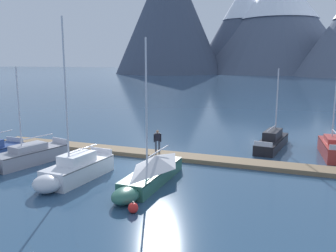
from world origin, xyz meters
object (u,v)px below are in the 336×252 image
Objects in this scene: sailboat_mid_dock_starboard at (151,171)px; sailboat_outer_slip at (331,147)px; sailboat_mid_dock_port at (74,170)px; person_on_dock at (157,140)px; sailboat_far_berth at (273,141)px; mooring_buoy_channel_marker at (133,208)px; sailboat_second_berth at (24,157)px.

sailboat_mid_dock_starboard reaches higher than sailboat_outer_slip.
sailboat_mid_dock_starboard is 14.93m from sailboat_outer_slip.
sailboat_mid_dock_port is 5.63× the size of person_on_dock.
sailboat_far_berth is at bearing 63.39° from sailboat_mid_dock_starboard.
sailboat_outer_slip is 13.46× the size of mooring_buoy_channel_marker.
sailboat_outer_slip is 4.62× the size of person_on_dock.
sailboat_second_berth is 22.53m from sailboat_outer_slip.
sailboat_mid_dock_port is 7.56m from person_on_dock.
sailboat_outer_slip is (19.97, 10.42, 0.06)m from sailboat_second_berth.
mooring_buoy_channel_marker is at bearing -28.70° from sailboat_mid_dock_port.
sailboat_far_berth is (5.93, 11.85, -0.17)m from sailboat_mid_dock_starboard.
sailboat_far_berth is at bearing 166.96° from sailboat_outer_slip.
sailboat_mid_dock_starboard is 1.07× the size of sailboat_outer_slip.
sailboat_mid_dock_port reaches higher than sailboat_second_berth.
mooring_buoy_channel_marker is (0.85, -4.13, -0.49)m from sailboat_mid_dock_starboard.
person_on_dock is 2.92× the size of mooring_buoy_channel_marker.
person_on_dock is at bearing -158.15° from sailboat_outer_slip.
sailboat_second_berth is 0.71× the size of sailboat_mid_dock_port.
sailboat_second_berth is 0.86× the size of sailboat_outer_slip.
sailboat_outer_slip is (4.34, -1.00, 0.08)m from sailboat_far_berth.
sailboat_second_berth is at bearing -143.85° from sailboat_far_berth.
sailboat_far_berth is (15.64, 11.42, -0.02)m from sailboat_second_berth.
sailboat_second_berth is 11.58× the size of mooring_buoy_channel_marker.
sailboat_mid_dock_port is 6.12m from mooring_buoy_channel_marker.
mooring_buoy_channel_marker is (-9.42, -14.97, -0.40)m from sailboat_outer_slip.
sailboat_mid_dock_port reaches higher than sailboat_outer_slip.
sailboat_mid_dock_starboard reaches higher than mooring_buoy_channel_marker.
sailboat_second_berth is 9.48m from person_on_dock.
sailboat_second_berth is at bearing 162.69° from sailboat_mid_dock_port.
sailboat_mid_dock_port is 1.14× the size of sailboat_mid_dock_starboard.
person_on_dock is (7.69, 5.49, 0.67)m from sailboat_second_berth.
sailboat_outer_slip is (14.77, 12.04, -0.02)m from sailboat_mid_dock_port.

